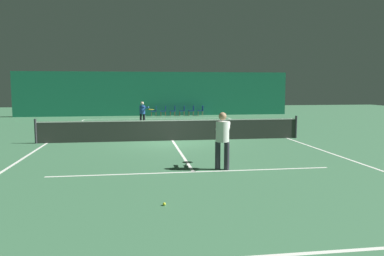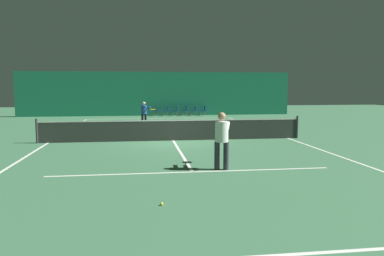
{
  "view_description": "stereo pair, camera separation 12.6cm",
  "coord_description": "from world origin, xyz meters",
  "px_view_note": "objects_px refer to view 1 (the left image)",
  "views": [
    {
      "loc": [
        -1.6,
        -16.89,
        2.46
      ],
      "look_at": [
        0.36,
        -3.7,
        0.98
      ],
      "focal_mm": 35.0,
      "sensor_mm": 36.0,
      "label": 1
    },
    {
      "loc": [
        -1.47,
        -16.91,
        2.46
      ],
      "look_at": [
        0.36,
        -3.7,
        0.98
      ],
      "focal_mm": 35.0,
      "sensor_mm": 36.0,
      "label": 2
    }
  ],
  "objects_px": {
    "courtside_chair_3": "(183,110)",
    "player_far": "(143,112)",
    "courtside_chair_4": "(192,110)",
    "tennis_ball": "(164,204)",
    "courtside_chair_2": "(173,110)",
    "courtside_chair_1": "(164,110)",
    "player_near": "(222,136)",
    "courtside_chair_0": "(155,110)",
    "courtside_chair_5": "(201,110)",
    "tennis_net": "(172,129)"
  },
  "relations": [
    {
      "from": "courtside_chair_3",
      "to": "player_far",
      "type": "bearing_deg",
      "value": -24.54
    },
    {
      "from": "player_far",
      "to": "courtside_chair_3",
      "type": "height_order",
      "value": "player_far"
    },
    {
      "from": "courtside_chair_4",
      "to": "tennis_ball",
      "type": "height_order",
      "value": "courtside_chair_4"
    },
    {
      "from": "courtside_chair_3",
      "to": "tennis_ball",
      "type": "bearing_deg",
      "value": -7.96
    },
    {
      "from": "player_far",
      "to": "courtside_chair_2",
      "type": "height_order",
      "value": "player_far"
    },
    {
      "from": "courtside_chair_1",
      "to": "courtside_chair_3",
      "type": "height_order",
      "value": "same"
    },
    {
      "from": "player_near",
      "to": "courtside_chair_2",
      "type": "relative_size",
      "value": 2.03
    },
    {
      "from": "courtside_chair_4",
      "to": "courtside_chair_1",
      "type": "bearing_deg",
      "value": -90.0
    },
    {
      "from": "courtside_chair_0",
      "to": "courtside_chair_5",
      "type": "relative_size",
      "value": 1.0
    },
    {
      "from": "tennis_net",
      "to": "courtside_chair_5",
      "type": "distance_m",
      "value": 14.89
    },
    {
      "from": "courtside_chair_1",
      "to": "courtside_chair_3",
      "type": "bearing_deg",
      "value": 90.0
    },
    {
      "from": "courtside_chair_2",
      "to": "courtside_chair_3",
      "type": "bearing_deg",
      "value": 90.0
    },
    {
      "from": "courtside_chair_3",
      "to": "courtside_chair_5",
      "type": "bearing_deg",
      "value": 90.0
    },
    {
      "from": "tennis_ball",
      "to": "courtside_chair_2",
      "type": "bearing_deg",
      "value": 83.93
    },
    {
      "from": "tennis_net",
      "to": "courtside_chair_1",
      "type": "relative_size",
      "value": 14.29
    },
    {
      "from": "player_near",
      "to": "courtside_chair_4",
      "type": "bearing_deg",
      "value": 10.91
    },
    {
      "from": "player_near",
      "to": "courtside_chair_1",
      "type": "xyz_separation_m",
      "value": [
        -0.24,
        20.54,
        -0.51
      ]
    },
    {
      "from": "player_far",
      "to": "courtside_chair_5",
      "type": "xyz_separation_m",
      "value": [
        5.06,
        7.62,
        -0.4
      ]
    },
    {
      "from": "tennis_net",
      "to": "player_far",
      "type": "xyz_separation_m",
      "value": [
        -1.22,
        6.77,
        0.37
      ]
    },
    {
      "from": "tennis_net",
      "to": "player_far",
      "type": "height_order",
      "value": "player_far"
    },
    {
      "from": "player_far",
      "to": "tennis_ball",
      "type": "xyz_separation_m",
      "value": [
        0.16,
        -16.11,
        -0.85
      ]
    },
    {
      "from": "courtside_chair_2",
      "to": "courtside_chair_3",
      "type": "height_order",
      "value": "same"
    },
    {
      "from": "courtside_chair_5",
      "to": "courtside_chair_3",
      "type": "bearing_deg",
      "value": -90.0
    },
    {
      "from": "tennis_net",
      "to": "courtside_chair_1",
      "type": "bearing_deg",
      "value": 87.33
    },
    {
      "from": "courtside_chair_2",
      "to": "courtside_chair_5",
      "type": "height_order",
      "value": "same"
    },
    {
      "from": "courtside_chair_4",
      "to": "tennis_ball",
      "type": "distance_m",
      "value": 24.09
    },
    {
      "from": "tennis_net",
      "to": "courtside_chair_3",
      "type": "height_order",
      "value": "tennis_net"
    },
    {
      "from": "player_far",
      "to": "tennis_ball",
      "type": "bearing_deg",
      "value": -32.69
    },
    {
      "from": "courtside_chair_3",
      "to": "courtside_chair_5",
      "type": "height_order",
      "value": "same"
    },
    {
      "from": "player_far",
      "to": "tennis_net",
      "type": "bearing_deg",
      "value": -23.03
    },
    {
      "from": "courtside_chair_0",
      "to": "courtside_chair_2",
      "type": "height_order",
      "value": "same"
    },
    {
      "from": "tennis_net",
      "to": "courtside_chair_0",
      "type": "xyz_separation_m",
      "value": [
        -0.12,
        14.39,
        -0.03
      ]
    },
    {
      "from": "tennis_net",
      "to": "courtside_chair_0",
      "type": "height_order",
      "value": "tennis_net"
    },
    {
      "from": "courtside_chair_0",
      "to": "courtside_chair_2",
      "type": "xyz_separation_m",
      "value": [
        1.58,
        0.0,
        0.0
      ]
    },
    {
      "from": "player_near",
      "to": "player_far",
      "type": "bearing_deg",
      "value": 26.22
    },
    {
      "from": "courtside_chair_1",
      "to": "courtside_chair_4",
      "type": "distance_m",
      "value": 2.38
    },
    {
      "from": "courtside_chair_2",
      "to": "courtside_chair_4",
      "type": "height_order",
      "value": "same"
    },
    {
      "from": "tennis_ball",
      "to": "courtside_chair_3",
      "type": "bearing_deg",
      "value": 82.04
    },
    {
      "from": "player_far",
      "to": "courtside_chair_1",
      "type": "bearing_deg",
      "value": 132.78
    },
    {
      "from": "tennis_net",
      "to": "tennis_ball",
      "type": "height_order",
      "value": "tennis_net"
    },
    {
      "from": "tennis_net",
      "to": "player_far",
      "type": "bearing_deg",
      "value": 100.23
    },
    {
      "from": "tennis_ball",
      "to": "courtside_chair_5",
      "type": "bearing_deg",
      "value": 78.33
    },
    {
      "from": "courtside_chair_3",
      "to": "courtside_chair_1",
      "type": "bearing_deg",
      "value": -90.0
    },
    {
      "from": "courtside_chair_4",
      "to": "tennis_ball",
      "type": "xyz_separation_m",
      "value": [
        -4.11,
        -23.73,
        -0.45
      ]
    },
    {
      "from": "courtside_chair_3",
      "to": "courtside_chair_4",
      "type": "bearing_deg",
      "value": 90.0
    },
    {
      "from": "courtside_chair_1",
      "to": "courtside_chair_2",
      "type": "relative_size",
      "value": 1.0
    },
    {
      "from": "courtside_chair_0",
      "to": "courtside_chair_1",
      "type": "height_order",
      "value": "same"
    },
    {
      "from": "courtside_chair_1",
      "to": "player_far",
      "type": "bearing_deg",
      "value": -13.96
    },
    {
      "from": "courtside_chair_0",
      "to": "courtside_chair_2",
      "type": "relative_size",
      "value": 1.0
    },
    {
      "from": "courtside_chair_2",
      "to": "tennis_net",
      "type": "bearing_deg",
      "value": -5.81
    }
  ]
}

